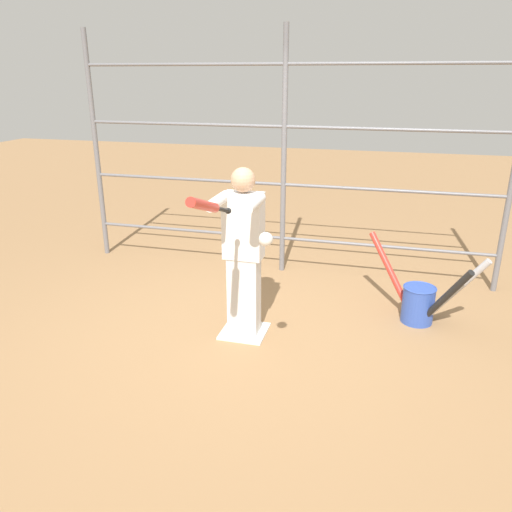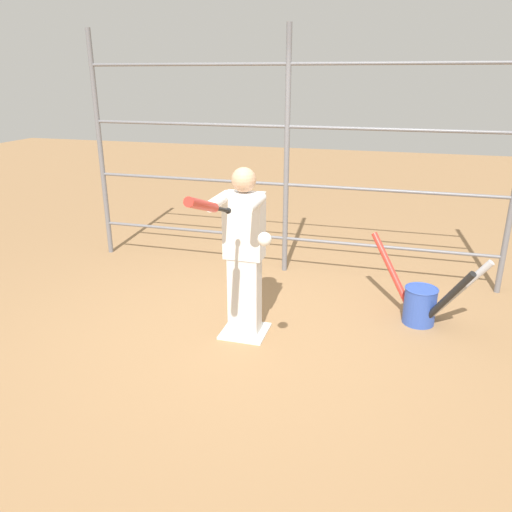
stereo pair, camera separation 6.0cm
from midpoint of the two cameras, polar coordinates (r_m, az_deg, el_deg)
The scene contains 7 objects.
ground_plane at distance 4.59m, azimuth -1.71°, elevation -8.69°, with size 24.00×24.00×0.00m, color #9E754C.
home_plate at distance 4.58m, azimuth -1.72°, elevation -8.58°, with size 0.40×0.40×0.02m.
fence_backstop at distance 5.64m, azimuth 2.90°, elevation 11.33°, with size 4.76×0.06×2.71m.
batter at distance 4.25m, azimuth -1.88°, elevation 0.86°, with size 0.39×0.51×1.50m.
baseball_bat_swinging at distance 3.30m, azimuth -6.12°, elevation 5.70°, with size 0.08×0.81×0.31m.
softball_in_flight at distance 3.34m, azimuth 0.61°, elevation 1.94°, with size 0.10×0.10×0.10m.
bat_bucket at distance 4.90m, azimuth 17.92°, elevation -4.84°, with size 1.06×0.88×0.76m.
Camera 1 is at (-1.15, 3.86, 2.20)m, focal length 35.00 mm.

